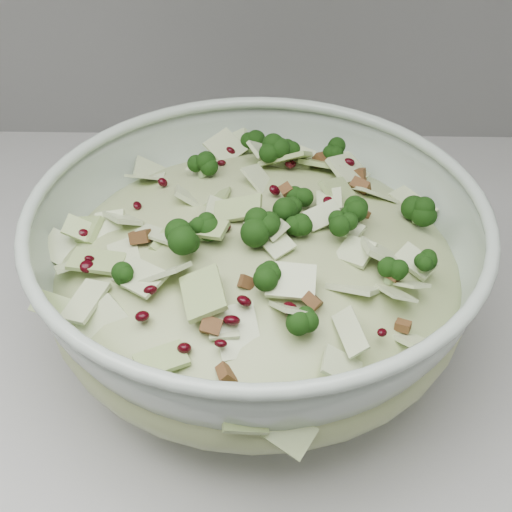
{
  "coord_description": "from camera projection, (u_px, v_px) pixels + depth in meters",
  "views": [
    {
      "loc": [
        -0.7,
        1.15,
        1.38
      ],
      "look_at": [
        -0.71,
        1.59,
        1.01
      ],
      "focal_mm": 50.0,
      "sensor_mm": 36.0,
      "label": 1
    }
  ],
  "objects": [
    {
      "name": "mixing_bowl",
      "position": [
        257.0,
        275.0,
        0.61
      ],
      "size": [
        0.43,
        0.43,
        0.15
      ],
      "rotation": [
        0.0,
        0.0,
        -0.16
      ],
      "color": "#B0C1B1",
      "rests_on": "counter"
    },
    {
      "name": "salad",
      "position": [
        257.0,
        253.0,
        0.59
      ],
      "size": [
        0.39,
        0.39,
        0.15
      ],
      "rotation": [
        0.0,
        0.0,
        -0.12
      ],
      "color": "#A5B27A",
      "rests_on": "mixing_bowl"
    }
  ]
}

